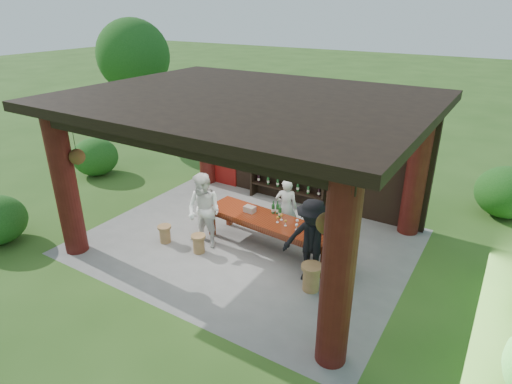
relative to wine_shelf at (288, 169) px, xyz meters
The scene contains 15 objects.
ground 2.67m from the wine_shelf, 84.97° to the right, with size 90.00×90.00×0.00m, color #2D5119.
pavilion 2.31m from the wine_shelf, 84.27° to the right, with size 7.50×6.00×3.60m.
wine_shelf is the anchor object (origin of this frame).
tasting_table 2.60m from the wine_shelf, 70.37° to the right, with size 3.37×1.11×0.75m.
stool_near_left 3.56m from the wine_shelf, 97.65° to the right, with size 0.33×0.33×0.44m.
stool_near_right 4.15m from the wine_shelf, 55.40° to the right, with size 0.43×0.43×0.56m.
stool_far_left 3.87m from the wine_shelf, 112.29° to the right, with size 0.33×0.33×0.43m.
host 1.88m from the wine_shelf, 63.42° to the right, with size 0.54×0.35×1.47m, color silver.
guest_woman 3.15m from the wine_shelf, 99.83° to the right, with size 0.87×0.68×1.79m, color white.
guest_man 3.74m from the wine_shelf, 54.92° to the right, with size 1.17×0.67×1.81m, color black.
table_bottles 2.28m from the wine_shelf, 68.64° to the right, with size 0.31×0.20×0.31m.
table_glasses 2.85m from the wine_shelf, 59.20° to the right, with size 1.00×0.30×0.15m.
napkin_basket 2.36m from the wine_shelf, 84.57° to the right, with size 0.26×0.18×0.14m, color #BF6672.
shrubs 3.01m from the wine_shelf, 37.94° to the right, with size 14.43×9.39×1.36m.
trees 4.75m from the wine_shelf, 19.48° to the right, with size 21.13×11.42×4.80m.
Camera 1 is at (4.89, -7.48, 5.24)m, focal length 30.00 mm.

